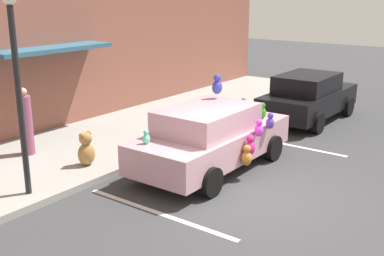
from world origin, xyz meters
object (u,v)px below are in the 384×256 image
Objects in this scene: plush_covered_car at (212,137)px; pedestrian_by_lamp at (26,124)px; parked_sedan_behind at (308,97)px; teddy_bear_on_sidewalk at (86,150)px; street_lamp_post at (17,74)px.

plush_covered_car is 2.62× the size of pedestrian_by_lamp.
plush_covered_car is at bearing 179.89° from parked_sedan_behind.
teddy_bear_on_sidewalk is (-1.86, 2.28, -0.27)m from plush_covered_car.
street_lamp_post is (-1.81, -0.30, 2.05)m from teddy_bear_on_sidewalk.
teddy_bear_on_sidewalk is at bearing 162.86° from parked_sedan_behind.
pedestrian_by_lamp is (-0.33, 1.80, 0.41)m from teddy_bear_on_sidewalk.
parked_sedan_behind is 9.61m from street_lamp_post.
street_lamp_post reaches higher than plush_covered_car.
teddy_bear_on_sidewalk is 0.48× the size of pedestrian_by_lamp.
street_lamp_post is at bearing -170.67° from teddy_bear_on_sidewalk.
parked_sedan_behind is 7.77m from teddy_bear_on_sidewalk.
plush_covered_car is 5.56m from parked_sedan_behind.
teddy_bear_on_sidewalk is at bearing -79.51° from pedestrian_by_lamp.
parked_sedan_behind is 1.06× the size of street_lamp_post.
pedestrian_by_lamp is (-7.75, 4.09, 0.15)m from parked_sedan_behind.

